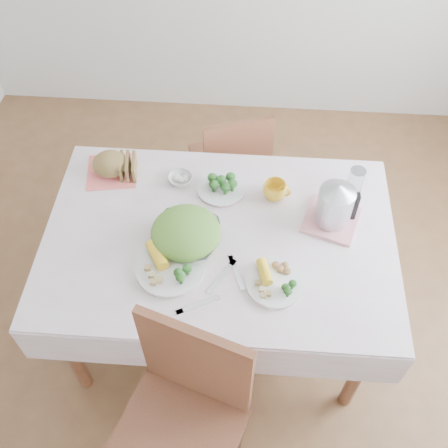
# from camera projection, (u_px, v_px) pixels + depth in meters

# --- Properties ---
(floor) EXTENTS (3.60, 3.60, 0.00)m
(floor) POSITION_uv_depth(u_px,v_px,m) (220.00, 320.00, 2.83)
(floor) COLOR brown
(floor) RESTS_ON ground
(dining_table) EXTENTS (1.40, 0.90, 0.75)m
(dining_table) POSITION_uv_depth(u_px,v_px,m) (220.00, 284.00, 2.54)
(dining_table) COLOR brown
(dining_table) RESTS_ON floor
(tablecloth) EXTENTS (1.50, 1.00, 0.01)m
(tablecloth) POSITION_uv_depth(u_px,v_px,m) (219.00, 237.00, 2.24)
(tablecloth) COLOR silver
(tablecloth) RESTS_ON dining_table
(chair_near) EXTENTS (0.58, 0.58, 1.01)m
(chair_near) POSITION_uv_depth(u_px,v_px,m) (176.00, 441.00, 2.00)
(chair_near) COLOR brown
(chair_near) RESTS_ON floor
(chair_far) EXTENTS (0.49, 0.49, 0.85)m
(chair_far) POSITION_uv_depth(u_px,v_px,m) (229.00, 156.00, 2.95)
(chair_far) COLOR brown
(chair_far) RESTS_ON floor
(salad_bowl) EXTENTS (0.31, 0.31, 0.07)m
(salad_bowl) POSITION_uv_depth(u_px,v_px,m) (186.00, 237.00, 2.19)
(salad_bowl) COLOR white
(salad_bowl) RESTS_ON tablecloth
(dinner_plate_left) EXTENTS (0.34, 0.34, 0.02)m
(dinner_plate_left) POSITION_uv_depth(u_px,v_px,m) (170.00, 268.00, 2.12)
(dinner_plate_left) COLOR white
(dinner_plate_left) RESTS_ON tablecloth
(dinner_plate_right) EXTENTS (0.26, 0.26, 0.02)m
(dinner_plate_right) POSITION_uv_depth(u_px,v_px,m) (275.00, 282.00, 2.08)
(dinner_plate_right) COLOR white
(dinner_plate_right) RESTS_ON tablecloth
(broccoli_plate) EXTENTS (0.25, 0.25, 0.02)m
(broccoli_plate) POSITION_uv_depth(u_px,v_px,m) (221.00, 188.00, 2.39)
(broccoli_plate) COLOR beige
(broccoli_plate) RESTS_ON tablecloth
(napkin) EXTENTS (0.26, 0.26, 0.00)m
(napkin) POSITION_uv_depth(u_px,v_px,m) (112.00, 171.00, 2.47)
(napkin) COLOR #FD7065
(napkin) RESTS_ON tablecloth
(bread_loaf) EXTENTS (0.20, 0.20, 0.10)m
(bread_loaf) POSITION_uv_depth(u_px,v_px,m) (110.00, 163.00, 2.42)
(bread_loaf) COLOR brown
(bread_loaf) RESTS_ON napkin
(fruit_bowl) EXTENTS (0.14, 0.14, 0.03)m
(fruit_bowl) POSITION_uv_depth(u_px,v_px,m) (180.00, 179.00, 2.41)
(fruit_bowl) COLOR white
(fruit_bowl) RESTS_ON tablecloth
(yellow_mug) EXTENTS (0.13, 0.13, 0.08)m
(yellow_mug) POSITION_uv_depth(u_px,v_px,m) (275.00, 191.00, 2.34)
(yellow_mug) COLOR yellow
(yellow_mug) RESTS_ON tablecloth
(glass_tumbler) EXTENTS (0.07, 0.07, 0.13)m
(glass_tumbler) POSITION_uv_depth(u_px,v_px,m) (355.00, 182.00, 2.34)
(glass_tumbler) COLOR white
(glass_tumbler) RESTS_ON tablecloth
(pink_tray) EXTENTS (0.28, 0.28, 0.02)m
(pink_tray) POSITION_uv_depth(u_px,v_px,m) (331.00, 220.00, 2.28)
(pink_tray) COLOR #DA858A
(pink_tray) RESTS_ON tablecloth
(electric_kettle) EXTENTS (0.20, 0.20, 0.21)m
(electric_kettle) POSITION_uv_depth(u_px,v_px,m) (335.00, 203.00, 2.19)
(electric_kettle) COLOR #B2B5BA
(electric_kettle) RESTS_ON pink_tray
(fork_left) EXTENTS (0.08, 0.17, 0.00)m
(fork_left) POSITION_uv_depth(u_px,v_px,m) (237.00, 273.00, 2.12)
(fork_left) COLOR silver
(fork_left) RESTS_ON tablecloth
(fork_right) EXTENTS (0.12, 0.18, 0.00)m
(fork_right) POSITION_uv_depth(u_px,v_px,m) (222.00, 276.00, 2.11)
(fork_right) COLOR silver
(fork_right) RESTS_ON tablecloth
(knife) EXTENTS (0.17, 0.10, 0.00)m
(knife) POSITION_uv_depth(u_px,v_px,m) (198.00, 305.00, 2.03)
(knife) COLOR silver
(knife) RESTS_ON tablecloth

